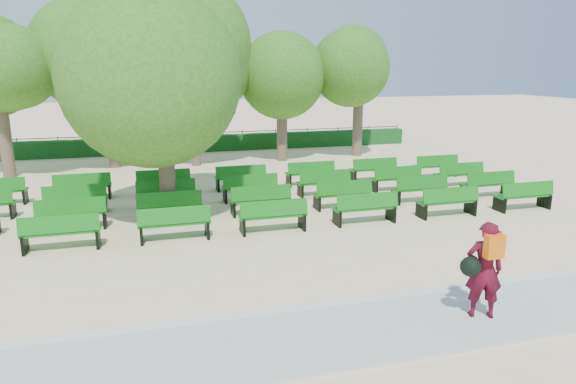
# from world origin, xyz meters

# --- Properties ---
(ground) EXTENTS (120.00, 120.00, 0.00)m
(ground) POSITION_xyz_m (0.00, 0.00, 0.00)
(ground) COLOR beige
(paving) EXTENTS (30.00, 2.20, 0.06)m
(paving) POSITION_xyz_m (0.00, -7.40, 0.03)
(paving) COLOR #BCBBB7
(paving) RESTS_ON ground
(curb) EXTENTS (30.00, 0.12, 0.10)m
(curb) POSITION_xyz_m (0.00, -6.25, 0.05)
(curb) COLOR silver
(curb) RESTS_ON ground
(hedge) EXTENTS (26.00, 0.70, 0.90)m
(hedge) POSITION_xyz_m (0.00, 14.00, 0.45)
(hedge) COLOR #134B19
(hedge) RESTS_ON ground
(fence) EXTENTS (26.00, 0.10, 1.02)m
(fence) POSITION_xyz_m (0.00, 14.40, 0.00)
(fence) COLOR black
(fence) RESTS_ON ground
(tree_line) EXTENTS (21.80, 6.80, 7.04)m
(tree_line) POSITION_xyz_m (0.00, 10.00, 0.00)
(tree_line) COLOR #39721E
(tree_line) RESTS_ON ground
(bench_array) EXTENTS (2.01, 0.76, 1.24)m
(bench_array) POSITION_xyz_m (0.95, 1.54, 0.10)
(bench_array) COLOR #137015
(bench_array) RESTS_ON ground
(tree_among) EXTENTS (5.11, 5.11, 7.11)m
(tree_among) POSITION_xyz_m (-1.95, 0.79, 4.79)
(tree_among) COLOR brown
(tree_among) RESTS_ON ground
(person) EXTENTS (0.94, 0.66, 1.89)m
(person) POSITION_xyz_m (3.40, -7.53, 1.04)
(person) COLOR #4B0A1A
(person) RESTS_ON ground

